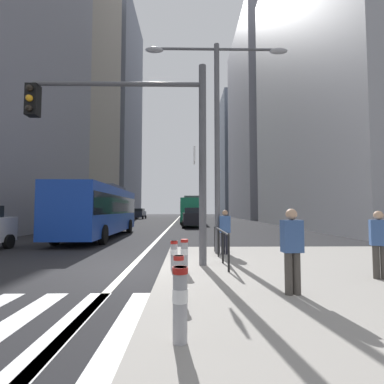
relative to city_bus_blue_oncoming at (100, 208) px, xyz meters
The scene contains 24 objects.
ground_plane 11.10m from the city_bus_blue_oncoming, 69.78° to the left, with size 160.00×160.00×0.00m, color black.
median_island 14.30m from the city_bus_blue_oncoming, 49.14° to the right, with size 9.00×10.00×0.15m, color gray.
crosswalk_stripes 14.13m from the city_bus_blue_oncoming, 78.54° to the right, with size 7.65×3.20×0.01m.
lane_centre_line 20.70m from the city_bus_blue_oncoming, 79.43° to the left, with size 0.20×80.00×0.01m, color beige.
office_tower_left_mid 34.53m from the city_bus_blue_oncoming, 115.41° to the left, with size 10.77×16.98×42.76m, color gray.
office_tower_left_far 53.70m from the city_bus_blue_oncoming, 104.48° to the left, with size 11.38×21.44×48.16m, color slate.
office_tower_right_near 26.97m from the city_bus_blue_oncoming, 25.58° to the left, with size 10.21×25.39×31.70m, color #9E9EA3.
office_tower_right_mid 47.72m from the city_bus_blue_oncoming, 62.09° to the left, with size 10.33×23.69×38.70m, color gray.
office_tower_right_far 74.03m from the city_bus_blue_oncoming, 73.32° to the left, with size 10.38×24.61×34.59m, color slate.
city_bus_blue_oncoming is the anchor object (origin of this frame).
city_bus_red_receding 20.41m from the city_bus_blue_oncoming, 72.56° to the left, with size 2.82×11.60×3.40m.
car_oncoming_mid 36.02m from the city_bus_blue_oncoming, 95.35° to the left, with size 2.18×4.14×1.94m.
car_receding_near 36.70m from the city_bus_blue_oncoming, 77.58° to the left, with size 2.05×4.58×1.94m.
car_receding_far 11.86m from the city_bus_blue_oncoming, 59.43° to the left, with size 2.15×4.64×1.94m.
traffic_signal_gantry 10.94m from the city_bus_blue_oncoming, 66.85° to the right, with size 5.36×0.65×6.00m.
street_lamp_post 10.66m from the city_bus_blue_oncoming, 48.89° to the right, with size 5.50×0.32×8.00m.
bollard_front 15.74m from the city_bus_blue_oncoming, 69.84° to the right, with size 0.20×0.20×0.91m.
bollard_left 14.10m from the city_bus_blue_oncoming, 67.65° to the right, with size 0.20×0.20×0.77m.
bollard_right 12.13m from the city_bus_blue_oncoming, 63.28° to the right, with size 0.20×0.20×0.85m.
bollard_back 11.73m from the city_bus_blue_oncoming, 63.83° to the right, with size 0.20×0.20×0.77m.
pedestrian_railing 11.15m from the city_bus_blue_oncoming, 53.67° to the right, with size 0.06×3.71×0.98m.
pedestrian_waiting 10.45m from the city_bus_blue_oncoming, 48.62° to the right, with size 0.43×0.33×1.60m.
pedestrian_walking 14.85m from the city_bus_blue_oncoming, 59.54° to the right, with size 0.40×0.27×1.64m.
pedestrian_far 15.35m from the city_bus_blue_oncoming, 49.13° to the right, with size 0.44×0.36×1.59m.
Camera 1 is at (1.70, -8.61, 1.77)m, focal length 26.95 mm.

